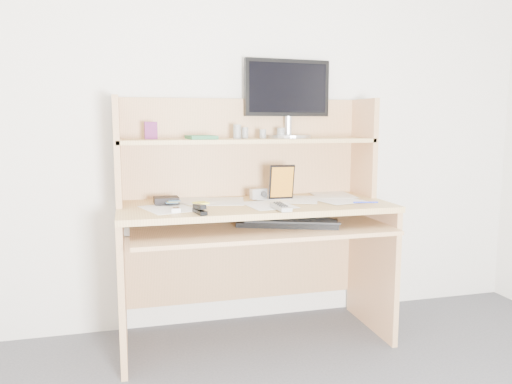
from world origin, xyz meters
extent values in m
cube|color=silver|center=(0.00, 1.80, 1.25)|extent=(3.60, 0.04, 2.50)
cube|color=tan|center=(0.00, 1.48, 0.73)|extent=(1.40, 0.60, 0.03)
cube|color=tan|center=(-0.68, 1.48, 0.36)|extent=(0.03, 0.56, 0.72)
cube|color=tan|center=(0.68, 1.48, 0.36)|extent=(0.03, 0.56, 0.72)
cube|color=tan|center=(0.00, 1.77, 0.34)|extent=(1.34, 0.02, 0.41)
cube|color=tan|center=(0.00, 1.36, 0.64)|extent=(1.28, 0.55, 0.02)
cube|color=tan|center=(0.00, 1.77, 1.02)|extent=(1.40, 0.02, 0.55)
cube|color=tan|center=(-0.68, 1.63, 1.02)|extent=(0.03, 0.30, 0.55)
cube|color=tan|center=(0.68, 1.63, 1.02)|extent=(0.03, 0.30, 0.55)
cube|color=tan|center=(0.00, 1.63, 1.07)|extent=(1.38, 0.30, 0.02)
cube|color=silver|center=(0.00, 1.48, 0.75)|extent=(1.32, 0.54, 0.01)
cube|color=black|center=(0.14, 1.36, 0.66)|extent=(0.54, 0.35, 0.02)
cube|color=black|center=(0.14, 1.36, 0.68)|extent=(0.50, 0.33, 0.01)
cube|color=#A0A09B|center=(0.07, 1.25, 0.77)|extent=(0.06, 0.19, 0.02)
cube|color=#ADADAF|center=(-0.43, 1.33, 0.77)|extent=(0.05, 0.08, 0.02)
cube|color=black|center=(-0.32, 1.25, 0.78)|extent=(0.06, 0.13, 0.04)
cube|color=black|center=(-0.45, 1.56, 0.77)|extent=(0.13, 0.11, 0.03)
cube|color=yellow|center=(-0.28, 1.53, 0.75)|extent=(0.09, 0.09, 0.01)
cube|color=#B3B3B5|center=(0.05, 1.58, 0.78)|extent=(0.10, 0.06, 0.06)
cube|color=black|center=(0.16, 1.54, 0.85)|extent=(0.13, 0.02, 0.19)
cylinder|color=#1C2CD2|center=(0.55, 1.31, 0.76)|extent=(0.13, 0.04, 0.01)
cube|color=#A11517|center=(-0.51, 1.65, 1.13)|extent=(0.07, 0.03, 0.09)
cube|color=#2F7646|center=(-0.26, 1.62, 1.09)|extent=(0.15, 0.20, 0.02)
cylinder|color=black|center=(0.08, 1.64, 1.11)|extent=(0.05, 0.05, 0.05)
cylinder|color=silver|center=(-0.01, 1.66, 1.11)|extent=(0.04, 0.04, 0.06)
cylinder|color=black|center=(0.19, 1.65, 1.11)|extent=(0.05, 0.05, 0.06)
cylinder|color=white|center=(-0.06, 1.64, 1.12)|extent=(0.05, 0.05, 0.08)
cylinder|color=#B2B3B7|center=(0.26, 1.71, 1.09)|extent=(0.25, 0.25, 0.02)
cylinder|color=#B2B3B7|center=(0.26, 1.72, 1.15)|extent=(0.04, 0.04, 0.11)
cube|color=black|center=(0.26, 1.74, 1.36)|extent=(0.51, 0.07, 0.32)
cube|color=black|center=(0.26, 1.72, 1.36)|extent=(0.47, 0.04, 0.28)
camera|label=1|loc=(-0.64, -1.01, 1.17)|focal=35.00mm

